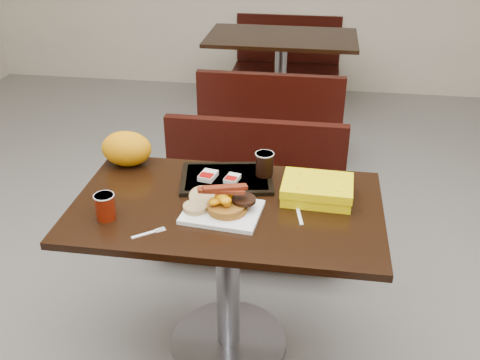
# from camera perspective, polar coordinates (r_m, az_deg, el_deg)

# --- Properties ---
(floor) EXTENTS (6.00, 7.00, 0.01)m
(floor) POSITION_cam_1_polar(r_m,az_deg,el_deg) (2.59, -1.18, -16.83)
(floor) COLOR gray
(floor) RESTS_ON ground
(table_near) EXTENTS (1.20, 0.70, 0.75)m
(table_near) POSITION_cam_1_polar(r_m,az_deg,el_deg) (2.33, -1.28, -10.41)
(table_near) COLOR black
(table_near) RESTS_ON floor
(bench_near_n) EXTENTS (1.00, 0.46, 0.72)m
(bench_near_n) POSITION_cam_1_polar(r_m,az_deg,el_deg) (2.91, 1.05, -1.93)
(bench_near_n) COLOR black
(bench_near_n) RESTS_ON floor
(table_far) EXTENTS (1.20, 0.70, 0.75)m
(table_far) POSITION_cam_1_polar(r_m,az_deg,el_deg) (4.63, 4.23, 10.32)
(table_far) COLOR black
(table_far) RESTS_ON floor
(bench_far_s) EXTENTS (1.00, 0.46, 0.72)m
(bench_far_s) POSITION_cam_1_polar(r_m,az_deg,el_deg) (3.98, 3.36, 6.92)
(bench_far_s) COLOR black
(bench_far_s) RESTS_ON floor
(bench_far_n) EXTENTS (1.00, 0.46, 0.72)m
(bench_far_n) POSITION_cam_1_polar(r_m,az_deg,el_deg) (5.30, 4.88, 12.57)
(bench_far_n) COLOR black
(bench_far_n) RESTS_ON floor
(platter) EXTENTS (0.31, 0.25, 0.02)m
(platter) POSITION_cam_1_polar(r_m,az_deg,el_deg) (2.05, -1.87, -3.38)
(platter) COLOR white
(platter) RESTS_ON table_near
(pancake_stack) EXTENTS (0.17, 0.17, 0.03)m
(pancake_stack) POSITION_cam_1_polar(r_m,az_deg,el_deg) (2.04, -1.31, -2.83)
(pancake_stack) COLOR #945818
(pancake_stack) RESTS_ON platter
(sausage_patty) EXTENTS (0.11, 0.11, 0.01)m
(sausage_patty) POSITION_cam_1_polar(r_m,az_deg,el_deg) (2.04, 0.42, -2.09)
(sausage_patty) COLOR black
(sausage_patty) RESTS_ON pancake_stack
(scrambled_eggs) EXTENTS (0.11, 0.10, 0.05)m
(scrambled_eggs) POSITION_cam_1_polar(r_m,az_deg,el_deg) (2.02, -1.91, -1.85)
(scrambled_eggs) COLOR #E89904
(scrambled_eggs) RESTS_ON pancake_stack
(bacon_strips) EXTENTS (0.19, 0.13, 0.01)m
(bacon_strips) POSITION_cam_1_polar(r_m,az_deg,el_deg) (2.00, -1.97, -1.06)
(bacon_strips) COLOR #3F0406
(bacon_strips) RESTS_ON scrambled_eggs
(muffin_bottom) EXTENTS (0.11, 0.11, 0.02)m
(muffin_bottom) POSITION_cam_1_polar(r_m,az_deg,el_deg) (2.05, -4.70, -2.89)
(muffin_bottom) COLOR tan
(muffin_bottom) RESTS_ON platter
(muffin_top) EXTENTS (0.11, 0.11, 0.06)m
(muffin_top) POSITION_cam_1_polar(r_m,az_deg,el_deg) (2.09, -4.00, -1.82)
(muffin_top) COLOR tan
(muffin_top) RESTS_ON platter
(coffee_cup_near) EXTENTS (0.09, 0.09, 0.10)m
(coffee_cup_near) POSITION_cam_1_polar(r_m,az_deg,el_deg) (2.07, -13.94, -2.74)
(coffee_cup_near) COLOR #9B1405
(coffee_cup_near) RESTS_ON table_near
(fork) EXTENTS (0.11, 0.09, 0.00)m
(fork) POSITION_cam_1_polar(r_m,az_deg,el_deg) (1.97, -10.05, -5.63)
(fork) COLOR white
(fork) RESTS_ON table_near
(knife) EXTENTS (0.04, 0.15, 0.00)m
(knife) POSITION_cam_1_polar(r_m,az_deg,el_deg) (2.07, 6.18, -3.49)
(knife) COLOR white
(knife) RESTS_ON table_near
(condiment_syrup) EXTENTS (0.04, 0.03, 0.01)m
(condiment_syrup) POSITION_cam_1_polar(r_m,az_deg,el_deg) (2.17, -1.50, -1.49)
(condiment_syrup) COLOR #A44707
(condiment_syrup) RESTS_ON table_near
(condiment_ketchup) EXTENTS (0.05, 0.04, 0.01)m
(condiment_ketchup) POSITION_cam_1_polar(r_m,az_deg,el_deg) (2.15, -3.96, -1.85)
(condiment_ketchup) COLOR #8C0504
(condiment_ketchup) RESTS_ON table_near
(tray) EXTENTS (0.42, 0.33, 0.02)m
(tray) POSITION_cam_1_polar(r_m,az_deg,el_deg) (2.28, -1.40, 0.16)
(tray) COLOR black
(tray) RESTS_ON table_near
(hashbrown_sleeve_left) EXTENTS (0.08, 0.09, 0.02)m
(hashbrown_sleeve_left) POSITION_cam_1_polar(r_m,az_deg,el_deg) (2.26, -3.36, 0.45)
(hashbrown_sleeve_left) COLOR silver
(hashbrown_sleeve_left) RESTS_ON tray
(hashbrown_sleeve_right) EXTENTS (0.07, 0.08, 0.02)m
(hashbrown_sleeve_right) POSITION_cam_1_polar(r_m,az_deg,el_deg) (2.24, -0.82, 0.15)
(hashbrown_sleeve_right) COLOR silver
(hashbrown_sleeve_right) RESTS_ON tray
(coffee_cup_far) EXTENTS (0.08, 0.08, 0.10)m
(coffee_cup_far) POSITION_cam_1_polar(r_m,az_deg,el_deg) (2.26, 2.58, 1.67)
(coffee_cup_far) COLOR black
(coffee_cup_far) RESTS_ON tray
(clamshell) EXTENTS (0.28, 0.22, 0.07)m
(clamshell) POSITION_cam_1_polar(r_m,az_deg,el_deg) (2.16, 8.08, -1.03)
(clamshell) COLOR #FBDD04
(clamshell) RESTS_ON table_near
(paper_bag) EXTENTS (0.23, 0.18, 0.15)m
(paper_bag) POSITION_cam_1_polar(r_m,az_deg,el_deg) (2.43, -11.80, 3.25)
(paper_bag) COLOR orange
(paper_bag) RESTS_ON table_near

